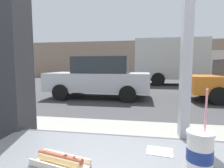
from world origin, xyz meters
name	(u,v)px	position (x,y,z in m)	size (l,w,h in m)	color
ground_plane	(147,93)	(0.00, 8.00, 0.00)	(60.00, 60.00, 0.00)	#38383A
sidewalk_strip	(157,156)	(0.00, 1.60, 0.07)	(16.00, 2.80, 0.13)	gray
building_facade_far	(144,59)	(0.00, 20.38, 2.09)	(28.00, 1.20, 4.19)	gray
soda_cup_right	(199,154)	(-0.03, -0.32, 1.06)	(0.10, 0.10, 0.33)	white
hotdog_tray_far	(60,160)	(-0.57, -0.33, 0.99)	(0.26, 0.15, 0.05)	beige
napkin_wrapper	(160,151)	(-0.15, -0.14, 0.97)	(0.12, 0.09, 0.00)	white
parked_car_silver	(100,77)	(-2.05, 6.58, 0.88)	(4.30, 2.08, 1.74)	#BCBCC1
box_truck	(179,61)	(2.35, 12.57, 1.72)	(6.59, 2.44, 3.21)	beige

